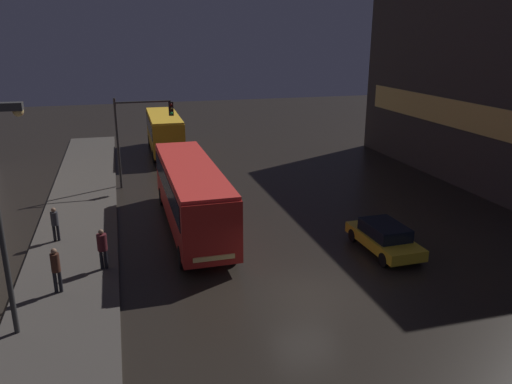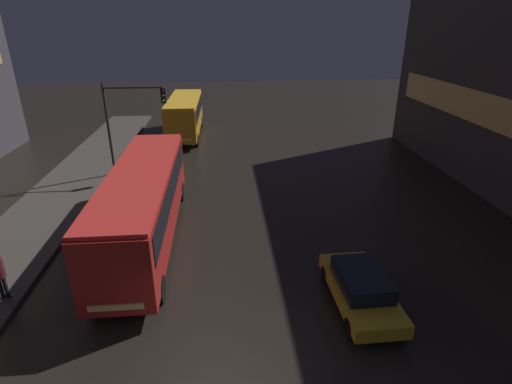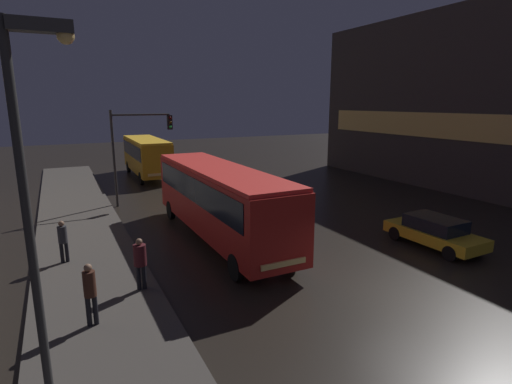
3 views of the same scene
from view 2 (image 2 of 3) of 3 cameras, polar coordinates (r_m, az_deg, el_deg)
name	(u,v)px [view 2 (image 2 of 3)]	position (r m, az deg, el deg)	size (l,w,h in m)	color
ground_plane	(217,382)	(12.38, -5.56, -25.40)	(120.00, 120.00, 0.00)	black
sidewalk_left	(34,225)	(22.44, -29.14, -4.10)	(4.00, 48.00, 0.15)	#47423D
bus_near	(143,198)	(18.17, -15.81, -0.83)	(2.61, 11.73, 3.44)	#AD1E19
bus_far	(185,113)	(35.22, -10.16, 11.07)	(2.61, 9.31, 3.30)	orange
car_taxi	(361,288)	(14.76, 14.74, -13.09)	(1.95, 4.34, 1.37)	gold
traffic_light_main	(129,114)	(26.01, -17.73, 10.61)	(3.75, 0.35, 5.90)	#2D2D2D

